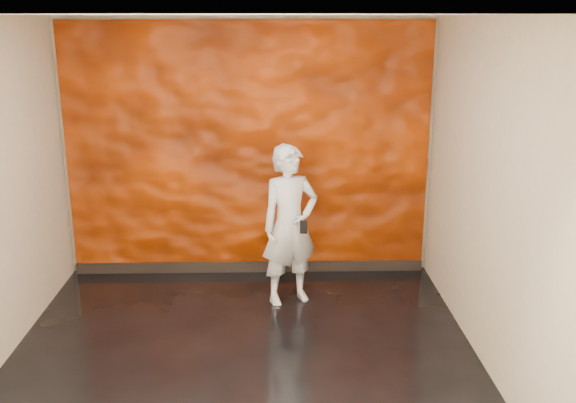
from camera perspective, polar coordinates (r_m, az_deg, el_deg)
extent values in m
cube|color=black|center=(5.61, -3.99, -13.79)|extent=(4.00, 4.00, 0.01)
cube|color=beige|center=(7.00, -3.55, 4.67)|extent=(4.00, 0.02, 2.80)
cube|color=beige|center=(3.18, -5.97, -9.85)|extent=(4.00, 0.02, 2.80)
cube|color=beige|center=(5.34, 17.66, 0.29)|extent=(0.02, 4.00, 2.80)
cube|color=white|center=(4.86, -4.66, 16.22)|extent=(4.00, 4.00, 0.01)
cube|color=#C13900|center=(6.96, -3.55, 4.45)|extent=(3.90, 0.06, 2.75)
cube|color=black|center=(7.31, -3.38, -5.81)|extent=(3.90, 0.04, 0.12)
imported|color=#A7ADB6|center=(6.32, 0.17, -2.12)|extent=(0.69, 0.58, 1.61)
cube|color=black|center=(6.08, 1.39, -2.28)|extent=(0.07, 0.02, 0.13)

